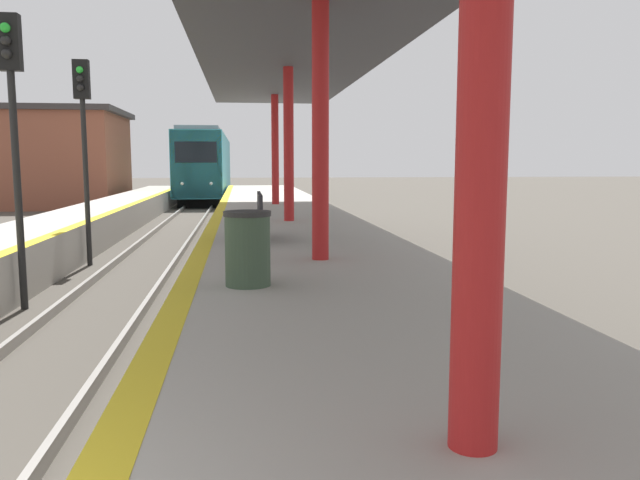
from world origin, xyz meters
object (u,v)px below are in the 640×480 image
(signal_far, at_px, (83,124))
(trash_bin, at_px, (248,248))
(bench, at_px, (254,215))
(train, at_px, (208,166))
(signal_mid, at_px, (12,107))

(signal_far, height_order, trash_bin, signal_far)
(trash_bin, relative_size, bench, 0.51)
(train, height_order, trash_bin, train)
(train, distance_m, signal_far, 28.87)
(train, bearing_deg, signal_mid, -92.30)
(signal_far, bearing_deg, trash_bin, -64.35)
(signal_far, distance_m, bench, 5.39)
(trash_bin, bearing_deg, signal_mid, 139.36)
(train, bearing_deg, trash_bin, -86.21)
(train, relative_size, bench, 12.18)
(trash_bin, bearing_deg, bench, 87.98)
(signal_far, distance_m, trash_bin, 8.88)
(signal_far, relative_size, trash_bin, 5.23)
(signal_mid, bearing_deg, trash_bin, -40.64)
(train, xyz_separation_m, signal_far, (-1.33, -28.82, 1.12))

